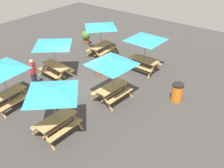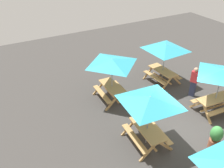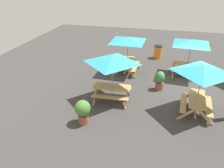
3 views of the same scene
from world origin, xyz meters
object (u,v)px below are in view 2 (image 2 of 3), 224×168
Objects in this scene: picnic_table_0 at (150,103)px; picnic_table_2 at (112,65)px; person_standing at (194,81)px; picnic_table_3 at (165,50)px; potted_plant_1 at (216,137)px; picnic_table_5 at (222,76)px.

picnic_table_0 and picnic_table_2 have the same top height.
person_standing is (-1.78, -3.86, -1.10)m from picnic_table_2.
picnic_table_0 is 1.00× the size of picnic_table_3.
potted_plant_1 is (-5.00, -1.92, -1.43)m from picnic_table_2.
picnic_table_2 reaches higher than person_standing.
picnic_table_3 is at bearing 170.53° from person_standing.
potted_plant_1 is at bearing -156.89° from picnic_table_2.
potted_plant_1 is 0.64× the size of person_standing.
picnic_table_3 is 1.21× the size of picnic_table_5.
picnic_table_2 is at bearing -36.59° from picnic_table_5.
picnic_table_5 is at bearing -26.44° from person_standing.
picnic_table_0 is at bearing -91.48° from person_standing.
picnic_table_0 is at bearing 6.81° from picnic_table_5.
person_standing is (1.51, -0.08, -1.10)m from picnic_table_5.
picnic_table_5 reaches higher than potted_plant_1.
picnic_table_2 is 5.54m from potted_plant_1.
picnic_table_5 is (-3.29, -3.78, 0.00)m from picnic_table_2.
picnic_table_5 is (-3.43, -0.40, 0.00)m from picnic_table_3.
picnic_table_2 and picnic_table_5 have the same top height.
picnic_table_0 is 5.15m from picnic_table_3.
picnic_table_2 is at bearing -138.22° from person_standing.
person_standing is at bearing -31.07° from potted_plant_1.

